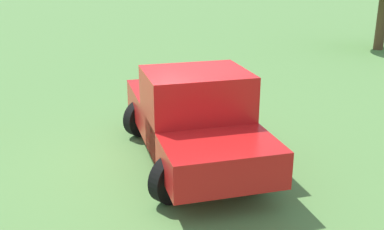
{
  "coord_description": "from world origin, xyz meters",
  "views": [
    {
      "loc": [
        5.52,
        5.78,
        3.72
      ],
      "look_at": [
        -0.44,
        0.17,
        0.9
      ],
      "focal_mm": 43.14,
      "sensor_mm": 36.0,
      "label": 1
    }
  ],
  "objects": [
    {
      "name": "pickup_truck",
      "position": [
        -0.38,
        0.27,
        0.94
      ],
      "size": [
        3.99,
        4.94,
        1.81
      ],
      "rotation": [
        0.0,
        0.0,
        4.16
      ],
      "color": "black",
      "rests_on": "ground_plane"
    },
    {
      "name": "ground_plane",
      "position": [
        0.0,
        0.0,
        0.0
      ],
      "size": [
        80.0,
        80.0,
        0.0
      ],
      "primitive_type": "plane",
      "color": "#5B8C47"
    }
  ]
}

